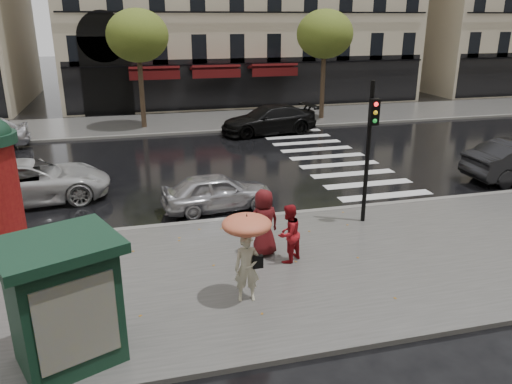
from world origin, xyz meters
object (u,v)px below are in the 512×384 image
object	(u,v)px
man_burgundy	(264,223)
traffic_light	(370,139)
woman_red	(288,233)
car_white	(30,182)
woman_umbrella	(247,244)
newsstand	(64,301)
car_silver	(217,192)
car_black	(269,120)

from	to	relation	value
man_burgundy	traffic_light	size ratio (longest dim) A/B	0.42
woman_red	car_white	distance (m)	9.92
woman_umbrella	traffic_light	size ratio (longest dim) A/B	0.48
newsstand	car_silver	size ratio (longest dim) A/B	0.67
woman_umbrella	car_black	xyz separation A→B (m)	(5.26, 16.78, -0.72)
woman_umbrella	car_silver	bearing A→B (deg)	86.08
traffic_light	newsstand	xyz separation A→B (m)	(-8.24, -4.72, -1.38)
woman_umbrella	man_burgundy	world-z (taller)	woman_umbrella
newsstand	car_black	world-z (taller)	newsstand
woman_red	car_black	xyz separation A→B (m)	(3.79, 15.22, -0.12)
car_black	man_burgundy	bearing A→B (deg)	-23.91
woman_red	newsstand	world-z (taller)	newsstand
woman_red	car_white	bearing A→B (deg)	-79.16
woman_umbrella	traffic_light	world-z (taller)	traffic_light
car_silver	car_black	xyz separation A→B (m)	(4.85, 10.80, 0.14)
traffic_light	car_black	world-z (taller)	traffic_light
woman_red	newsstand	xyz separation A→B (m)	(-5.13, -2.78, 0.47)
man_burgundy	woman_umbrella	bearing A→B (deg)	50.22
traffic_light	car_white	size ratio (longest dim) A/B	0.80
traffic_light	car_silver	world-z (taller)	traffic_light
woman_umbrella	car_white	bearing A→B (deg)	124.71
woman_umbrella	car_silver	size ratio (longest dim) A/B	0.56
woman_umbrella	car_white	distance (m)	10.17
newsstand	car_silver	bearing A→B (deg)	60.52
man_burgundy	traffic_light	world-z (taller)	traffic_light
woman_red	man_burgundy	world-z (taller)	man_burgundy
traffic_light	car_white	xyz separation A→B (m)	(-10.35, 4.84, -2.00)
man_burgundy	newsstand	world-z (taller)	newsstand
car_black	traffic_light	bearing A→B (deg)	-10.51
man_burgundy	car_silver	world-z (taller)	man_burgundy
car_black	newsstand	bearing A→B (deg)	-33.94
man_burgundy	car_white	world-z (taller)	man_burgundy
woman_red	traffic_light	distance (m)	4.10
man_burgundy	car_silver	bearing A→B (deg)	-97.20
woman_red	car_black	bearing A→B (deg)	-140.06
man_burgundy	newsstand	size ratio (longest dim) A/B	0.73
woman_umbrella	car_white	xyz separation A→B (m)	(-5.78, 8.34, -0.75)
man_burgundy	car_silver	distance (m)	3.93
newsstand	car_black	size ratio (longest dim) A/B	0.47
traffic_light	car_silver	distance (m)	5.29
woman_red	car_silver	xyz separation A→B (m)	(-1.06, 4.42, -0.26)
woman_umbrella	newsstand	distance (m)	3.86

